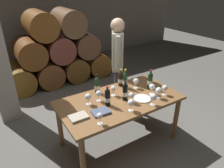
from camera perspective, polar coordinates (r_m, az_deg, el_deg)
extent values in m
plane|color=#66635E|center=(3.33, 1.91, -15.50)|extent=(14.00, 14.00, 0.00)
cube|color=gray|center=(6.44, -20.34, 17.61)|extent=(10.00, 0.24, 2.80)
cylinder|color=brown|center=(5.04, -24.38, 1.54)|extent=(0.60, 0.90, 0.60)
cylinder|color=brown|center=(5.14, -17.56, 3.19)|extent=(0.60, 0.90, 0.60)
cylinder|color=brown|center=(5.31, -11.06, 4.71)|extent=(0.60, 0.90, 0.60)
cylinder|color=brown|center=(5.54, -5.01, 6.07)|extent=(0.60, 0.90, 0.60)
cylinder|color=brown|center=(4.90, -21.97, 8.20)|extent=(0.60, 0.90, 0.60)
cylinder|color=brown|center=(5.04, -14.95, 9.71)|extent=(0.60, 0.90, 0.60)
cylinder|color=brown|center=(5.25, -8.35, 10.98)|extent=(0.60, 0.90, 0.60)
cylinder|color=brown|center=(4.83, -19.36, 15.14)|extent=(0.60, 0.90, 0.60)
cylinder|color=brown|center=(5.01, -12.17, 16.36)|extent=(0.60, 0.90, 0.60)
cube|color=brown|center=(2.89, 2.13, -4.52)|extent=(1.70, 0.90, 0.04)
cylinder|color=brown|center=(2.57, -8.03, -20.47)|extent=(0.07, 0.07, 0.72)
cylinder|color=brown|center=(3.31, 17.21, -9.24)|extent=(0.07, 0.07, 0.72)
cylinder|color=brown|center=(3.13, -14.20, -11.14)|extent=(0.07, 0.07, 0.72)
cylinder|color=brown|center=(3.76, 8.43, -3.61)|extent=(0.07, 0.07, 0.72)
cylinder|color=#19381E|center=(3.14, 3.60, 0.75)|extent=(0.07, 0.07, 0.21)
sphere|color=#19381E|center=(3.09, 3.66, 2.63)|extent=(0.07, 0.07, 0.07)
cylinder|color=#19381E|center=(3.08, 3.67, 3.10)|extent=(0.03, 0.03, 0.07)
cylinder|color=gold|center=(3.06, 3.69, 3.88)|extent=(0.03, 0.03, 0.02)
cylinder|color=silver|center=(3.14, 3.59, 0.57)|extent=(0.07, 0.07, 0.06)
cylinder|color=black|center=(2.69, -1.24, -4.11)|extent=(0.07, 0.07, 0.19)
sphere|color=black|center=(2.64, -1.26, -2.18)|extent=(0.07, 0.07, 0.07)
cylinder|color=black|center=(2.63, -1.27, -1.71)|extent=(0.03, 0.03, 0.06)
cylinder|color=#B21E23|center=(2.61, -1.28, -0.90)|extent=(0.03, 0.03, 0.02)
cylinder|color=silver|center=(2.70, -1.24, -4.29)|extent=(0.07, 0.07, 0.06)
cylinder|color=black|center=(3.17, 10.45, 0.59)|extent=(0.07, 0.07, 0.21)
sphere|color=black|center=(3.12, 10.62, 2.45)|extent=(0.07, 0.07, 0.07)
cylinder|color=black|center=(3.11, 10.66, 2.91)|extent=(0.03, 0.03, 0.07)
cylinder|color=#B21E23|center=(3.09, 10.73, 3.68)|extent=(0.03, 0.03, 0.02)
cylinder|color=silver|center=(3.17, 10.44, 0.42)|extent=(0.07, 0.07, 0.06)
cylinder|color=#19381E|center=(2.99, -4.15, -0.71)|extent=(0.07, 0.07, 0.20)
sphere|color=#19381E|center=(2.94, -4.22, 1.16)|extent=(0.07, 0.07, 0.07)
cylinder|color=#19381E|center=(2.93, -4.23, 1.62)|extent=(0.03, 0.03, 0.06)
cylinder|color=black|center=(2.92, -4.26, 2.41)|extent=(0.03, 0.03, 0.02)
cylinder|color=silver|center=(3.00, -4.14, -0.88)|extent=(0.07, 0.07, 0.06)
cylinder|color=black|center=(2.82, 3.63, -2.56)|extent=(0.07, 0.07, 0.20)
sphere|color=black|center=(2.77, 3.70, -0.61)|extent=(0.07, 0.07, 0.07)
cylinder|color=black|center=(2.75, 3.71, -0.13)|extent=(0.03, 0.03, 0.06)
cylinder|color=black|center=(2.74, 3.74, 0.69)|extent=(0.03, 0.03, 0.02)
cylinder|color=silver|center=(2.82, 3.63, -2.74)|extent=(0.07, 0.07, 0.06)
cylinder|color=black|center=(3.20, 2.38, 1.12)|extent=(0.07, 0.07, 0.20)
sphere|color=black|center=(3.15, 2.41, 2.83)|extent=(0.07, 0.07, 0.07)
cylinder|color=black|center=(3.14, 2.42, 3.24)|extent=(0.03, 0.03, 0.06)
cylinder|color=tan|center=(3.13, 2.43, 3.95)|extent=(0.03, 0.03, 0.02)
cylinder|color=silver|center=(3.20, 2.37, 0.96)|extent=(0.07, 0.07, 0.06)
cylinder|color=white|center=(2.97, 12.56, -3.70)|extent=(0.06, 0.06, 0.00)
cylinder|color=white|center=(2.96, 12.64, -3.03)|extent=(0.01, 0.01, 0.07)
sphere|color=white|center=(2.92, 12.78, -1.74)|extent=(0.09, 0.09, 0.09)
cylinder|color=white|center=(2.42, -3.35, -10.89)|extent=(0.06, 0.06, 0.00)
cylinder|color=white|center=(2.39, -3.38, -10.13)|extent=(0.01, 0.01, 0.07)
sphere|color=white|center=(2.35, -3.42, -8.79)|extent=(0.07, 0.07, 0.07)
cylinder|color=white|center=(3.05, 10.85, -2.67)|extent=(0.06, 0.06, 0.00)
cylinder|color=white|center=(3.04, 10.91, -2.01)|extent=(0.01, 0.01, 0.07)
sphere|color=white|center=(3.00, 11.03, -0.77)|extent=(0.09, 0.09, 0.09)
cylinder|color=white|center=(2.78, -6.52, -5.54)|extent=(0.06, 0.06, 0.00)
cylinder|color=white|center=(2.76, -6.56, -4.83)|extent=(0.01, 0.01, 0.07)
sphere|color=white|center=(2.72, -6.64, -3.51)|extent=(0.08, 0.08, 0.08)
cylinder|color=white|center=(3.19, 6.51, -1.06)|extent=(0.06, 0.06, 0.00)
cylinder|color=white|center=(3.17, 6.55, -0.42)|extent=(0.01, 0.01, 0.07)
sphere|color=white|center=(3.13, 6.62, 0.80)|extent=(0.09, 0.09, 0.09)
cylinder|color=white|center=(3.07, 14.22, -2.84)|extent=(0.06, 0.06, 0.00)
cylinder|color=white|center=(3.06, 14.30, -2.19)|extent=(0.01, 0.01, 0.07)
sphere|color=white|center=(3.02, 14.45, -1.00)|extent=(0.08, 0.08, 0.08)
cylinder|color=white|center=(2.84, -3.68, -4.60)|extent=(0.06, 0.06, 0.00)
cylinder|color=white|center=(2.82, -3.70, -3.91)|extent=(0.01, 0.01, 0.07)
sphere|color=white|center=(2.78, -3.75, -2.63)|extent=(0.08, 0.08, 0.08)
cylinder|color=white|center=(2.81, 5.33, -5.08)|extent=(0.06, 0.06, 0.00)
cylinder|color=white|center=(2.79, 5.36, -4.38)|extent=(0.01, 0.01, 0.07)
sphere|color=white|center=(2.75, 5.42, -3.08)|extent=(0.08, 0.08, 0.08)
cylinder|color=white|center=(2.80, 11.15, -5.59)|extent=(0.06, 0.06, 0.00)
cylinder|color=white|center=(2.78, 11.22, -4.89)|extent=(0.01, 0.01, 0.07)
sphere|color=white|center=(2.74, 11.36, -3.53)|extent=(0.09, 0.09, 0.09)
cylinder|color=white|center=(2.99, 3.69, -2.88)|extent=(0.06, 0.06, 0.00)
cylinder|color=white|center=(2.97, 3.72, -2.21)|extent=(0.01, 0.01, 0.07)
sphere|color=white|center=(2.94, 3.76, -1.01)|extent=(0.08, 0.08, 0.08)
cylinder|color=white|center=(2.64, 5.21, -7.27)|extent=(0.06, 0.06, 0.00)
cylinder|color=white|center=(2.62, 5.25, -6.55)|extent=(0.01, 0.01, 0.07)
sphere|color=white|center=(2.58, 5.32, -5.15)|extent=(0.09, 0.09, 0.09)
cylinder|color=white|center=(2.96, 0.36, -3.12)|extent=(0.06, 0.06, 0.00)
cylinder|color=white|center=(2.94, 0.36, -2.45)|extent=(0.01, 0.01, 0.07)
sphere|color=white|center=(2.91, 0.36, -1.21)|extent=(0.08, 0.08, 0.08)
cube|color=#4C5670|center=(2.59, -3.12, -7.72)|extent=(0.23, 0.18, 0.03)
cube|color=#B2A893|center=(2.53, -9.26, -8.97)|extent=(0.22, 0.16, 0.03)
cylinder|color=white|center=(2.90, 8.37, -4.01)|extent=(0.24, 0.24, 0.01)
cylinder|color=#383842|center=(3.85, 1.32, -1.36)|extent=(0.11, 0.11, 0.85)
cylinder|color=#383842|center=(3.75, 1.39, -2.15)|extent=(0.11, 0.11, 0.85)
cube|color=#B2B29E|center=(3.51, 1.49, 9.06)|extent=(0.32, 0.37, 0.64)
cylinder|color=#B2B29E|center=(3.70, 1.35, 10.51)|extent=(0.08, 0.08, 0.54)
cylinder|color=#B2B29E|center=(3.30, 1.65, 8.49)|extent=(0.08, 0.08, 0.54)
sphere|color=tan|center=(3.41, 1.57, 15.88)|extent=(0.23, 0.23, 0.23)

